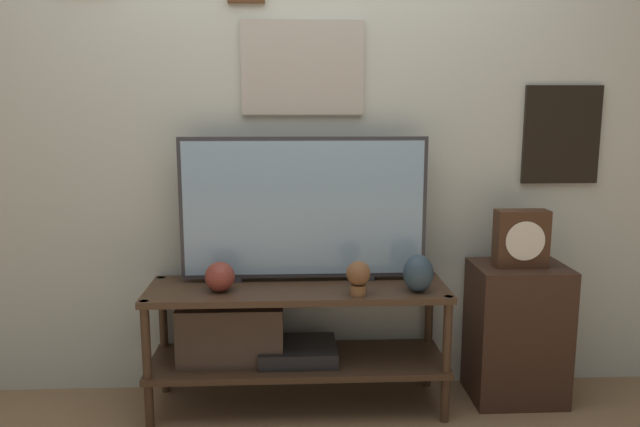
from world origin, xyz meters
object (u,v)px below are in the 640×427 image
object	(u,v)px
television	(304,208)
vase_urn_stoneware	(418,273)
decorative_bust	(358,276)
mantel_clock	(521,239)
vase_round_glass	(220,277)

from	to	relation	value
television	vase_urn_stoneware	world-z (taller)	television
decorative_bust	mantel_clock	world-z (taller)	mantel_clock
decorative_bust	mantel_clock	distance (m)	0.81
vase_urn_stoneware	mantel_clock	xyz separation A→B (m)	(0.51, 0.13, 0.13)
decorative_bust	television	bearing A→B (deg)	134.15
vase_round_glass	decorative_bust	size ratio (longest dim) A/B	0.87
vase_urn_stoneware	television	bearing A→B (deg)	158.66
television	vase_urn_stoneware	bearing A→B (deg)	-21.34
vase_urn_stoneware	mantel_clock	world-z (taller)	mantel_clock
decorative_bust	vase_urn_stoneware	bearing A→B (deg)	8.75
vase_round_glass	decorative_bust	world-z (taller)	decorative_bust
decorative_bust	mantel_clock	xyz separation A→B (m)	(0.78, 0.17, 0.12)
television	decorative_bust	distance (m)	0.43
vase_urn_stoneware	decorative_bust	xyz separation A→B (m)	(-0.27, -0.04, 0.00)
vase_urn_stoneware	vase_round_glass	distance (m)	0.89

